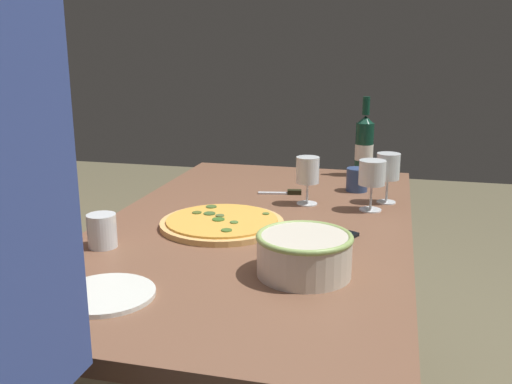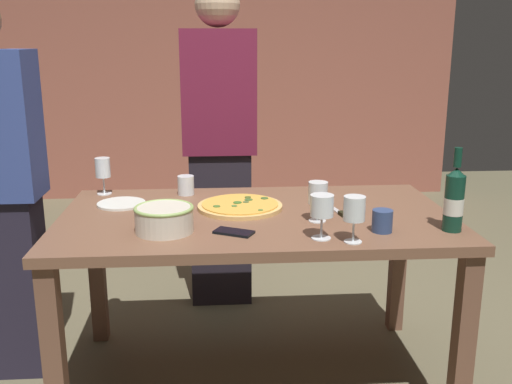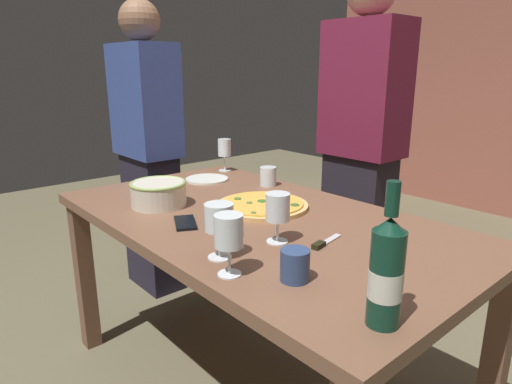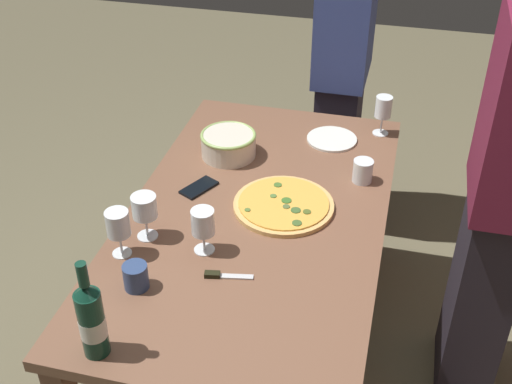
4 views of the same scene
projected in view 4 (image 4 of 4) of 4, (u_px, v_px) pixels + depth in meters
ground_plane at (256, 358)px, 2.75m from camera, size 8.00×8.00×0.00m
dining_table at (256, 234)px, 2.38m from camera, size 1.60×0.90×0.75m
pizza at (284, 205)px, 2.35m from camera, size 0.36×0.36×0.03m
serving_bowl at (228, 144)px, 2.62m from camera, size 0.22×0.22×0.10m
wine_bottle at (91, 319)px, 1.74m from camera, size 0.07×0.07×0.32m
wine_glass_near_pizza at (144, 209)px, 2.15m from camera, size 0.08×0.08×0.16m
wine_glass_by_bottle at (118, 224)px, 2.08m from camera, size 0.08×0.08×0.17m
wine_glass_far_left at (203, 224)px, 2.10m from camera, size 0.08×0.08×0.16m
wine_glass_far_right at (383, 109)px, 2.72m from camera, size 0.07×0.07×0.17m
cup_amber at (136, 277)px, 1.99m from camera, size 0.08×0.08×0.08m
cup_ceramic at (363, 171)px, 2.47m from camera, size 0.08×0.08×0.09m
side_plate at (332, 139)px, 2.74m from camera, size 0.21×0.21×0.01m
cell_phone at (199, 188)px, 2.45m from camera, size 0.16×0.13×0.01m
pizza_knife at (222, 275)px, 2.05m from camera, size 0.05×0.15×0.02m
person_host at (506, 191)px, 2.19m from camera, size 0.39×0.24×1.74m
person_guest_left at (342, 71)px, 3.13m from camera, size 0.41×0.24×1.63m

